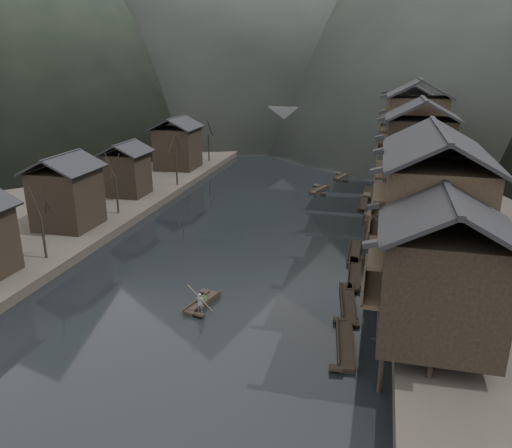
% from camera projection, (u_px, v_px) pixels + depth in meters
% --- Properties ---
extents(water, '(300.00, 300.00, 0.00)m').
position_uv_depth(water, '(213.00, 292.00, 43.23)').
color(water, black).
rests_on(water, ground).
extents(left_bank, '(40.00, 200.00, 1.20)m').
position_uv_depth(left_bank, '(98.00, 168.00, 87.84)').
color(left_bank, '#2D2823').
rests_on(left_bank, ground).
extents(stilt_houses, '(9.00, 67.60, 16.93)m').
position_uv_depth(stilt_houses, '(419.00, 155.00, 54.76)').
color(stilt_houses, black).
rests_on(stilt_houses, ground).
extents(left_houses, '(8.10, 53.20, 8.73)m').
position_uv_depth(left_houses, '(112.00, 167.00, 64.61)').
color(left_houses, black).
rests_on(left_houses, left_bank).
extents(bare_trees, '(3.44, 61.57, 6.88)m').
position_uv_depth(bare_trees, '(129.00, 168.00, 61.82)').
color(bare_trees, black).
rests_on(bare_trees, left_bank).
extents(moored_sampans, '(2.71, 48.82, 0.47)m').
position_uv_depth(moored_sampans, '(360.00, 242.00, 54.18)').
color(moored_sampans, black).
rests_on(moored_sampans, water).
extents(midriver_boats, '(7.75, 26.56, 0.44)m').
position_uv_depth(midriver_boats, '(328.00, 175.00, 84.52)').
color(midriver_boats, black).
rests_on(midriver_boats, water).
extents(stone_bridge, '(40.00, 6.00, 9.00)m').
position_uv_depth(stone_bridge, '(320.00, 125.00, 107.71)').
color(stone_bridge, '#4C4C4F').
rests_on(stone_bridge, ground).
extents(hero_sampan, '(1.91, 4.61, 0.43)m').
position_uv_depth(hero_sampan, '(202.00, 303.00, 40.86)').
color(hero_sampan, black).
rests_on(hero_sampan, water).
extents(cargo_heap, '(1.00, 1.31, 0.60)m').
position_uv_depth(cargo_heap, '(202.00, 296.00, 40.89)').
color(cargo_heap, black).
rests_on(cargo_heap, hero_sampan).
extents(boatman, '(0.65, 0.45, 1.69)m').
position_uv_depth(boatman, '(200.00, 300.00, 39.01)').
color(boatman, '#5D5D5F').
rests_on(boatman, hero_sampan).
extents(bamboo_pole, '(1.43, 2.07, 3.34)m').
position_uv_depth(bamboo_pole, '(201.00, 271.00, 38.15)').
color(bamboo_pole, '#8C7A51').
rests_on(bamboo_pole, boatman).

